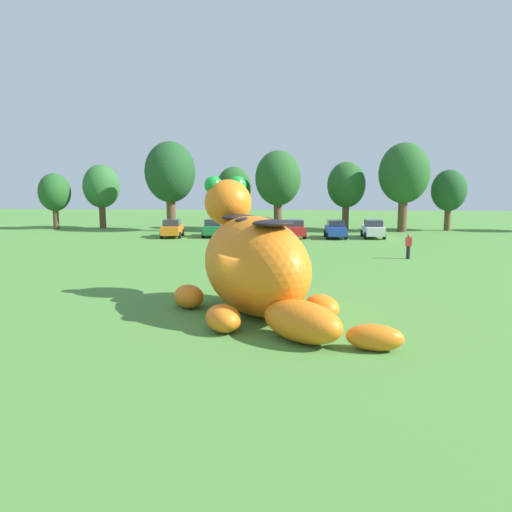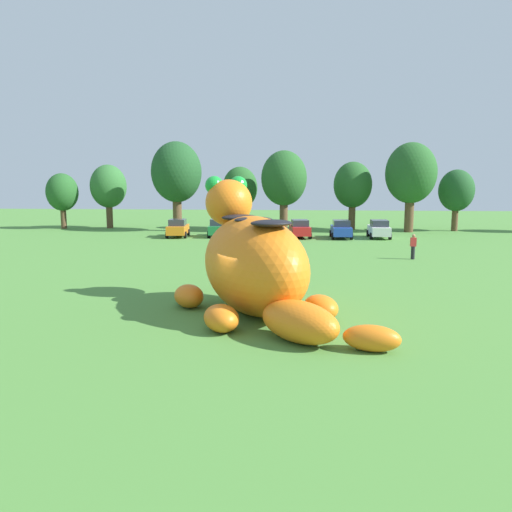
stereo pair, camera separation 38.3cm
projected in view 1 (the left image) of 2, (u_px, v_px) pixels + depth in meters
The scene contains 18 objects.
ground_plane at pixel (252, 320), 18.51m from camera, with size 160.00×160.00×0.00m, color #4C8438.
giant_inflatable_creature at pixel (255, 264), 19.20m from camera, with size 8.62×9.08×5.40m.
car_orange at pixel (172, 228), 47.36m from camera, with size 2.27×4.26×1.72m.
car_green at pixel (213, 228), 47.72m from camera, with size 2.19×4.22×1.72m.
car_black at pixel (254, 228), 47.35m from camera, with size 2.32×4.28×1.72m.
car_red at pixel (294, 229), 46.88m from camera, with size 2.30×4.27×1.72m.
car_blue at pixel (335, 229), 46.48m from camera, with size 2.00×4.13×1.72m.
car_white at pixel (373, 229), 46.64m from camera, with size 1.97×4.12×1.72m.
tree_far_left at pixel (55, 193), 55.57m from camera, with size 3.54×3.54×6.29m.
tree_left at pixel (101, 187), 56.39m from camera, with size 4.11×4.11×7.29m.
tree_mid_left at pixel (170, 173), 52.80m from camera, with size 5.40×5.40×9.59m.
tree_centre_left at pixel (234, 188), 55.75m from camera, with size 3.95×3.95×7.01m.
tree_centre at pixel (278, 179), 52.26m from camera, with size 4.84×4.84×8.59m.
tree_centre_right at pixel (346, 185), 55.15m from camera, with size 4.25×4.25×7.54m.
tree_mid_right at pixel (404, 174), 52.00m from camera, with size 5.29×5.29×9.40m.
tree_right at pixel (449, 191), 53.58m from camera, with size 3.73×3.73×6.63m.
spectator_near_inflatable at pixel (279, 238), 38.70m from camera, with size 0.38×0.26×1.71m.
spectator_mid_field at pixel (408, 246), 33.53m from camera, with size 0.38×0.26×1.71m.
Camera 1 is at (1.51, -17.91, 5.03)m, focal length 34.59 mm.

